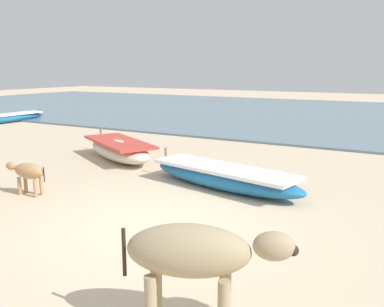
% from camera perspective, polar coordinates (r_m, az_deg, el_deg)
% --- Properties ---
extents(ground, '(80.00, 80.00, 0.00)m').
position_cam_1_polar(ground, '(6.85, -4.99, -9.97)').
color(ground, beige).
extents(sea_water, '(60.00, 20.00, 0.08)m').
position_cam_1_polar(sea_water, '(23.61, 20.36, 4.93)').
color(sea_water, slate).
rests_on(sea_water, ground).
extents(fishing_boat_0, '(3.35, 2.52, 0.74)m').
position_cam_1_polar(fishing_boat_0, '(11.78, -10.02, 0.59)').
color(fishing_boat_0, beige).
rests_on(fishing_boat_0, ground).
extents(fishing_boat_3, '(0.92, 4.66, 0.61)m').
position_cam_1_polar(fishing_boat_3, '(21.30, -24.78, 4.43)').
color(fishing_boat_3, '#1E669E').
rests_on(fishing_boat_3, ground).
extents(fishing_boat_4, '(3.92, 1.74, 0.67)m').
position_cam_1_polar(fishing_boat_4, '(8.84, 4.42, -3.21)').
color(fishing_boat_4, '#1E669E').
rests_on(fishing_boat_4, ground).
extents(cow_adult_dun, '(1.62, 0.94, 1.09)m').
position_cam_1_polar(cow_adult_dun, '(4.04, 0.40, -13.85)').
color(cow_adult_dun, tan).
rests_on(cow_adult_dun, ground).
extents(calf_far_tan, '(1.03, 0.35, 0.66)m').
position_cam_1_polar(calf_far_tan, '(8.95, -21.74, -2.38)').
color(calf_far_tan, tan).
rests_on(calf_far_tan, ground).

